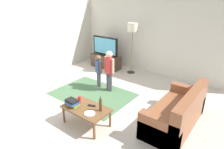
# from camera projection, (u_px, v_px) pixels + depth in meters

# --- Properties ---
(ground) EXTENTS (7.80, 7.80, 0.00)m
(ground) POSITION_uv_depth(u_px,v_px,m) (98.00, 105.00, 4.97)
(ground) COLOR beige
(wall_back) EXTENTS (6.00, 0.12, 2.70)m
(wall_back) POSITION_uv_depth(u_px,v_px,m) (154.00, 35.00, 6.67)
(wall_back) COLOR silver
(wall_back) RESTS_ON ground
(wall_left) EXTENTS (0.12, 6.00, 2.70)m
(wall_left) POSITION_uv_depth(u_px,v_px,m) (26.00, 38.00, 6.16)
(wall_left) COLOR silver
(wall_left) RESTS_ON ground
(area_rug) EXTENTS (2.20, 1.60, 0.01)m
(area_rug) POSITION_uv_depth(u_px,v_px,m) (92.00, 94.00, 5.51)
(area_rug) COLOR #4C724C
(area_rug) RESTS_ON ground
(tv_stand) EXTENTS (1.20, 0.44, 0.50)m
(tv_stand) POSITION_uv_depth(u_px,v_px,m) (106.00, 62.00, 7.48)
(tv_stand) COLOR #4C3828
(tv_stand) RESTS_ON ground
(tv) EXTENTS (1.10, 0.28, 0.71)m
(tv) POSITION_uv_depth(u_px,v_px,m) (105.00, 46.00, 7.24)
(tv) COLOR black
(tv) RESTS_ON tv_stand
(couch) EXTENTS (0.80, 1.80, 0.86)m
(couch) POSITION_uv_depth(u_px,v_px,m) (179.00, 114.00, 4.08)
(couch) COLOR brown
(couch) RESTS_ON ground
(floor_lamp) EXTENTS (0.36, 0.36, 1.78)m
(floor_lamp) POSITION_uv_depth(u_px,v_px,m) (133.00, 30.00, 6.50)
(floor_lamp) COLOR #262626
(floor_lamp) RESTS_ON ground
(child_near_tv) EXTENTS (0.31, 0.20, 1.01)m
(child_near_tv) POSITION_uv_depth(u_px,v_px,m) (99.00, 68.00, 5.74)
(child_near_tv) COLOR #4C4C59
(child_near_tv) RESTS_ON ground
(child_center) EXTENTS (0.39, 0.20, 1.20)m
(child_center) POSITION_uv_depth(u_px,v_px,m) (109.00, 67.00, 5.47)
(child_center) COLOR #4C4C59
(child_center) RESTS_ON ground
(coffee_table) EXTENTS (1.00, 0.60, 0.42)m
(coffee_table) POSITION_uv_depth(u_px,v_px,m) (86.00, 110.00, 4.08)
(coffee_table) COLOR brown
(coffee_table) RESTS_ON ground
(book_stack) EXTENTS (0.28, 0.24, 0.14)m
(book_stack) POSITION_uv_depth(u_px,v_px,m) (72.00, 103.00, 4.11)
(book_stack) COLOR yellow
(book_stack) RESTS_ON coffee_table
(bottle) EXTENTS (0.06, 0.06, 0.32)m
(bottle) POSITION_uv_depth(u_px,v_px,m) (100.00, 105.00, 3.90)
(bottle) COLOR #4C3319
(bottle) RESTS_ON coffee_table
(tv_remote) EXTENTS (0.18, 0.11, 0.02)m
(tv_remote) POSITION_uv_depth(u_px,v_px,m) (92.00, 106.00, 4.12)
(tv_remote) COLOR black
(tv_remote) RESTS_ON coffee_table
(soda_can) EXTENTS (0.07, 0.07, 0.12)m
(soda_can) POSITION_uv_depth(u_px,v_px,m) (79.00, 99.00, 4.28)
(soda_can) COLOR red
(soda_can) RESTS_ON coffee_table
(plate) EXTENTS (0.22, 0.22, 0.02)m
(plate) POSITION_uv_depth(u_px,v_px,m) (90.00, 113.00, 3.85)
(plate) COLOR white
(plate) RESTS_ON coffee_table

